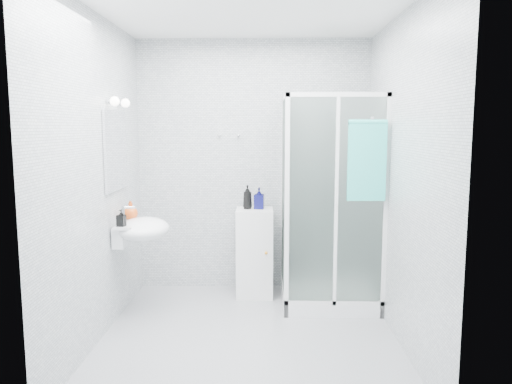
{
  "coord_description": "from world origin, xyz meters",
  "views": [
    {
      "loc": [
        0.14,
        -3.91,
        1.7
      ],
      "look_at": [
        0.05,
        0.35,
        1.15
      ],
      "focal_mm": 35.0,
      "sensor_mm": 36.0,
      "label": 1
    }
  ],
  "objects_px": {
    "storage_cabinet": "(255,252)",
    "hand_towel": "(367,159)",
    "shampoo_bottle_b": "(259,198)",
    "soap_dispenser_orange": "(131,210)",
    "soap_dispenser_black": "(121,218)",
    "shower_enclosure": "(321,259)",
    "wall_basin": "(141,229)",
    "shampoo_bottle_a": "(247,197)"
  },
  "relations": [
    {
      "from": "wall_basin",
      "to": "shampoo_bottle_b",
      "type": "xyz_separation_m",
      "value": [
        1.05,
        0.59,
        0.2
      ]
    },
    {
      "from": "shampoo_bottle_b",
      "to": "soap_dispenser_orange",
      "type": "relative_size",
      "value": 1.28
    },
    {
      "from": "storage_cabinet",
      "to": "shampoo_bottle_b",
      "type": "relative_size",
      "value": 4.16
    },
    {
      "from": "soap_dispenser_black",
      "to": "shampoo_bottle_b",
      "type": "bearing_deg",
      "value": 33.9
    },
    {
      "from": "shampoo_bottle_b",
      "to": "soap_dispenser_black",
      "type": "height_order",
      "value": "shampoo_bottle_b"
    },
    {
      "from": "soap_dispenser_orange",
      "to": "storage_cabinet",
      "type": "bearing_deg",
      "value": 20.71
    },
    {
      "from": "shower_enclosure",
      "to": "wall_basin",
      "type": "bearing_deg",
      "value": -169.19
    },
    {
      "from": "storage_cabinet",
      "to": "soap_dispenser_orange",
      "type": "relative_size",
      "value": 5.32
    },
    {
      "from": "shower_enclosure",
      "to": "wall_basin",
      "type": "distance_m",
      "value": 1.72
    },
    {
      "from": "shampoo_bottle_b",
      "to": "shower_enclosure",
      "type": "bearing_deg",
      "value": -24.73
    },
    {
      "from": "storage_cabinet",
      "to": "soap_dispenser_orange",
      "type": "height_order",
      "value": "soap_dispenser_orange"
    },
    {
      "from": "shampoo_bottle_a",
      "to": "soap_dispenser_orange",
      "type": "relative_size",
      "value": 1.43
    },
    {
      "from": "wall_basin",
      "to": "shampoo_bottle_b",
      "type": "height_order",
      "value": "shampoo_bottle_b"
    },
    {
      "from": "shower_enclosure",
      "to": "shampoo_bottle_b",
      "type": "xyz_separation_m",
      "value": [
        -0.6,
        0.28,
        0.55
      ]
    },
    {
      "from": "storage_cabinet",
      "to": "soap_dispenser_black",
      "type": "bearing_deg",
      "value": -146.98
    },
    {
      "from": "wall_basin",
      "to": "storage_cabinet",
      "type": "distance_m",
      "value": 1.21
    },
    {
      "from": "storage_cabinet",
      "to": "hand_towel",
      "type": "relative_size",
      "value": 1.28
    },
    {
      "from": "shower_enclosure",
      "to": "hand_towel",
      "type": "height_order",
      "value": "shower_enclosure"
    },
    {
      "from": "shower_enclosure",
      "to": "shampoo_bottle_a",
      "type": "height_order",
      "value": "shower_enclosure"
    },
    {
      "from": "storage_cabinet",
      "to": "hand_towel",
      "type": "bearing_deg",
      "value": -34.8
    },
    {
      "from": "shower_enclosure",
      "to": "soap_dispenser_orange",
      "type": "relative_size",
      "value": 11.95
    },
    {
      "from": "storage_cabinet",
      "to": "soap_dispenser_black",
      "type": "xyz_separation_m",
      "value": [
        -1.12,
        -0.76,
        0.49
      ]
    },
    {
      "from": "wall_basin",
      "to": "soap_dispenser_black",
      "type": "xyz_separation_m",
      "value": [
        -0.11,
        -0.19,
        0.14
      ]
    },
    {
      "from": "wall_basin",
      "to": "soap_dispenser_orange",
      "type": "bearing_deg",
      "value": 131.46
    },
    {
      "from": "storage_cabinet",
      "to": "hand_towel",
      "type": "height_order",
      "value": "hand_towel"
    },
    {
      "from": "shower_enclosure",
      "to": "shampoo_bottle_b",
      "type": "bearing_deg",
      "value": 155.27
    },
    {
      "from": "hand_towel",
      "to": "soap_dispenser_orange",
      "type": "distance_m",
      "value": 2.18
    },
    {
      "from": "soap_dispenser_orange",
      "to": "soap_dispenser_black",
      "type": "bearing_deg",
      "value": -88.37
    },
    {
      "from": "shampoo_bottle_b",
      "to": "hand_towel",
      "type": "bearing_deg",
      "value": -36.08
    },
    {
      "from": "wall_basin",
      "to": "shampoo_bottle_a",
      "type": "height_order",
      "value": "shampoo_bottle_a"
    },
    {
      "from": "shampoo_bottle_b",
      "to": "soap_dispenser_orange",
      "type": "distance_m",
      "value": 1.26
    },
    {
      "from": "wall_basin",
      "to": "soap_dispenser_black",
      "type": "height_order",
      "value": "wall_basin"
    },
    {
      "from": "shampoo_bottle_a",
      "to": "wall_basin",
      "type": "bearing_deg",
      "value": -147.82
    },
    {
      "from": "soap_dispenser_orange",
      "to": "hand_towel",
      "type": "bearing_deg",
      "value": -6.11
    },
    {
      "from": "hand_towel",
      "to": "shampoo_bottle_b",
      "type": "height_order",
      "value": "hand_towel"
    },
    {
      "from": "soap_dispenser_black",
      "to": "shower_enclosure",
      "type": "bearing_deg",
      "value": 15.96
    },
    {
      "from": "storage_cabinet",
      "to": "soap_dispenser_orange",
      "type": "distance_m",
      "value": 1.31
    },
    {
      "from": "hand_towel",
      "to": "wall_basin",
      "type": "bearing_deg",
      "value": 177.55
    },
    {
      "from": "shampoo_bottle_b",
      "to": "storage_cabinet",
      "type": "bearing_deg",
      "value": -149.93
    },
    {
      "from": "shower_enclosure",
      "to": "hand_towel",
      "type": "bearing_deg",
      "value": -50.7
    },
    {
      "from": "shampoo_bottle_b",
      "to": "wall_basin",
      "type": "bearing_deg",
      "value": -150.55
    },
    {
      "from": "wall_basin",
      "to": "shampoo_bottle_a",
      "type": "xyz_separation_m",
      "value": [
        0.94,
        0.59,
        0.21
      ]
    }
  ]
}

